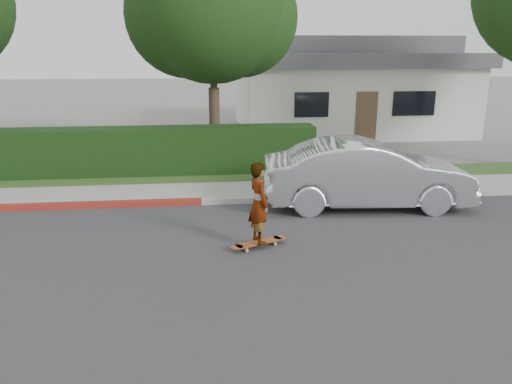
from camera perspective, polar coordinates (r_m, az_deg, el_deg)
ground at (r=8.87m, az=-12.66°, el=-9.57°), size 120.00×120.00×0.00m
road at (r=8.87m, az=-12.66°, el=-9.54°), size 60.00×8.00×0.01m
curb_far at (r=12.65m, az=-10.77°, el=-1.24°), size 60.00×0.20×0.15m
sidewalk_far at (r=13.52m, az=-10.49°, el=-0.17°), size 60.00×1.60×0.12m
planting_strip at (r=15.06m, az=-10.08°, el=1.49°), size 60.00×1.60×0.10m
hedge at (r=15.98m, az=-20.89°, el=4.08°), size 15.00×1.00×1.50m
tree_center at (r=17.18m, az=-5.11°, el=19.77°), size 5.66×4.84×7.44m
house at (r=24.99m, az=10.11°, el=11.97°), size 10.60×8.60×4.30m
skateboard at (r=9.86m, az=0.32°, el=-5.80°), size 1.20×0.72×0.11m
skateboarder at (r=9.58m, az=0.33°, el=-1.26°), size 0.53×0.67×1.60m
car_silver at (r=12.48m, az=12.58°, el=2.00°), size 5.14×2.13×1.65m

